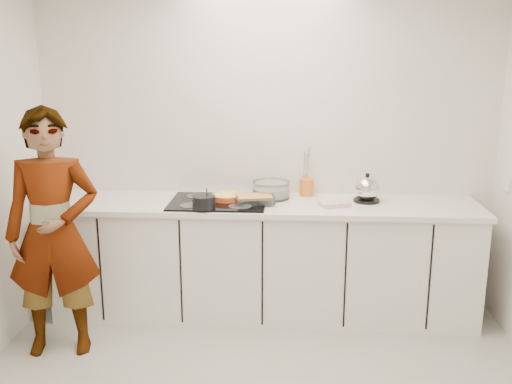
# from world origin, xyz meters

# --- Properties ---
(wall_back) EXTENTS (3.60, 0.00, 2.60)m
(wall_back) POSITION_xyz_m (0.00, 1.60, 1.30)
(wall_back) COLOR white
(wall_back) RESTS_ON ground
(wall_front) EXTENTS (3.60, 0.00, 2.60)m
(wall_front) POSITION_xyz_m (0.00, -1.60, 1.30)
(wall_front) COLOR white
(wall_front) RESTS_ON ground
(base_cabinets) EXTENTS (3.20, 0.58, 0.87)m
(base_cabinets) POSITION_xyz_m (0.00, 1.28, 0.43)
(base_cabinets) COLOR white
(base_cabinets) RESTS_ON floor
(countertop) EXTENTS (3.24, 0.64, 0.04)m
(countertop) POSITION_xyz_m (0.00, 1.28, 0.89)
(countertop) COLOR white
(countertop) RESTS_ON base_cabinets
(hob) EXTENTS (0.72, 0.54, 0.01)m
(hob) POSITION_xyz_m (-0.35, 1.26, 0.92)
(hob) COLOR black
(hob) RESTS_ON countertop
(tart_dish) EXTENTS (0.32, 0.32, 0.04)m
(tart_dish) POSITION_xyz_m (-0.29, 1.31, 0.95)
(tart_dish) COLOR #C8501F
(tart_dish) RESTS_ON hob
(saucepan) EXTENTS (0.19, 0.19, 0.16)m
(saucepan) POSITION_xyz_m (-0.43, 1.05, 0.97)
(saucepan) COLOR black
(saucepan) RESTS_ON hob
(baking_dish) EXTENTS (0.31, 0.25, 0.05)m
(baking_dish) POSITION_xyz_m (-0.07, 1.23, 0.95)
(baking_dish) COLOR silver
(baking_dish) RESTS_ON hob
(mixing_bowl) EXTENTS (0.29, 0.29, 0.13)m
(mixing_bowl) POSITION_xyz_m (0.04, 1.42, 0.97)
(mixing_bowl) COLOR silver
(mixing_bowl) RESTS_ON countertop
(tea_towel) EXTENTS (0.25, 0.22, 0.03)m
(tea_towel) POSITION_xyz_m (0.52, 1.22, 0.93)
(tea_towel) COLOR white
(tea_towel) RESTS_ON countertop
(kettle) EXTENTS (0.23, 0.23, 0.22)m
(kettle) POSITION_xyz_m (0.77, 1.36, 1.00)
(kettle) COLOR black
(kettle) RESTS_ON countertop
(utensil_crock) EXTENTS (0.11, 0.11, 0.14)m
(utensil_crock) POSITION_xyz_m (0.32, 1.52, 0.98)
(utensil_crock) COLOR orange
(utensil_crock) RESTS_ON countertop
(cook) EXTENTS (0.68, 0.51, 1.69)m
(cook) POSITION_xyz_m (-1.38, 0.64, 0.84)
(cook) COLOR white
(cook) RESTS_ON floor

